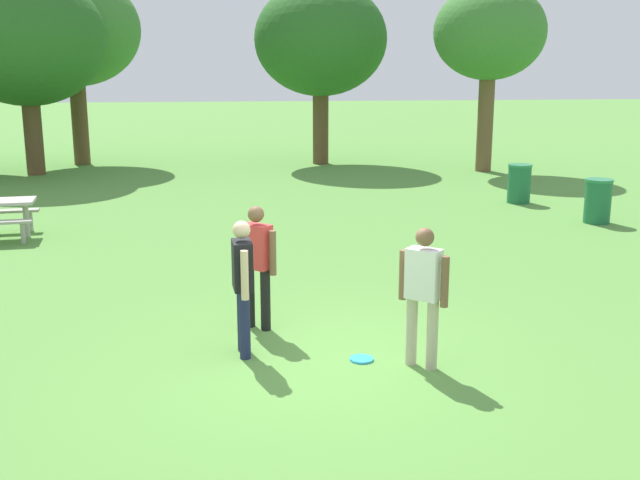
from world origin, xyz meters
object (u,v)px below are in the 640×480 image
at_px(person_bystander, 243,279).
at_px(frisbee, 362,359).
at_px(person_catcher, 423,288).
at_px(tree_back_left, 321,40).
at_px(trash_can_beside_table, 598,201).
at_px(tree_slender_mid, 73,30).
at_px(trash_can_further_along, 519,184).
at_px(tree_far_right, 25,39).
at_px(tree_back_right, 490,34).
at_px(person_thrower, 257,259).

xyz_separation_m(person_bystander, frisbee, (1.37, -0.35, -0.93)).
height_order(person_bystander, frisbee, person_bystander).
bearing_deg(person_catcher, tree_back_left, 87.00).
distance_m(person_catcher, person_bystander, 2.11).
distance_m(trash_can_beside_table, tree_slender_mid, 17.64).
relative_size(trash_can_further_along, tree_back_left, 0.16).
bearing_deg(frisbee, trash_can_beside_table, 48.23).
xyz_separation_m(trash_can_further_along, tree_far_right, (-13.13, 6.47, 3.61)).
height_order(tree_slender_mid, tree_back_right, tree_slender_mid).
relative_size(frisbee, tree_far_right, 0.05).
distance_m(tree_far_right, tree_back_left, 9.24).
distance_m(tree_back_left, tree_back_right, 5.54).
xyz_separation_m(person_bystander, trash_can_further_along, (6.99, 9.37, -0.46)).
relative_size(tree_slender_mid, tree_back_right, 1.09).
relative_size(trash_can_beside_table, tree_far_right, 0.16).
distance_m(person_catcher, tree_back_left, 18.32).
height_order(frisbee, tree_back_left, tree_back_left).
xyz_separation_m(person_bystander, tree_back_left, (2.96, 17.40, 3.19)).
bearing_deg(tree_back_left, trash_can_further_along, -63.37).
bearing_deg(person_thrower, trash_can_beside_table, 37.99).
distance_m(person_catcher, trash_can_beside_table, 9.44).
bearing_deg(tree_back_right, frisbee, -113.21).
height_order(person_thrower, tree_back_left, tree_back_left).
xyz_separation_m(trash_can_further_along, tree_back_right, (0.95, 5.59, 3.78)).
xyz_separation_m(person_catcher, trash_can_beside_table, (5.77, 7.46, -0.46)).
xyz_separation_m(tree_back_left, tree_back_right, (4.97, -2.43, 0.13)).
relative_size(person_catcher, tree_back_right, 0.28).
bearing_deg(trash_can_further_along, person_bystander, -126.69).
relative_size(person_catcher, tree_far_right, 0.27).
height_order(person_catcher, tree_slender_mid, tree_slender_mid).
relative_size(person_bystander, tree_back_left, 0.27).
distance_m(person_bystander, trash_can_beside_table, 10.38).
bearing_deg(tree_slender_mid, tree_far_right, -113.18).
relative_size(person_bystander, trash_can_beside_table, 1.71).
relative_size(person_bystander, tree_far_right, 0.27).
xyz_separation_m(person_thrower, person_bystander, (-0.20, -0.91, 0.00)).
height_order(person_thrower, frisbee, person_thrower).
height_order(tree_back_left, tree_back_right, tree_back_left).
relative_size(trash_can_further_along, tree_slender_mid, 0.15).
height_order(person_catcher, person_bystander, same).
distance_m(frisbee, trash_can_beside_table, 9.65).
relative_size(frisbee, tree_back_right, 0.05).
bearing_deg(tree_far_right, tree_back_left, 9.64).
bearing_deg(tree_back_right, tree_back_left, 153.97).
height_order(person_thrower, trash_can_further_along, person_thrower).
bearing_deg(tree_far_right, trash_can_further_along, -26.25).
height_order(tree_far_right, tree_back_right, tree_far_right).
distance_m(frisbee, tree_back_left, 18.28).
height_order(person_bystander, tree_slender_mid, tree_slender_mid).
bearing_deg(tree_far_right, person_bystander, -68.82).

